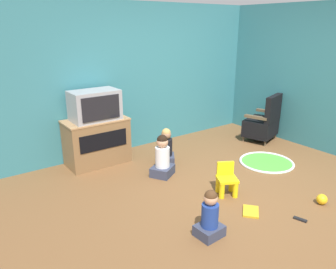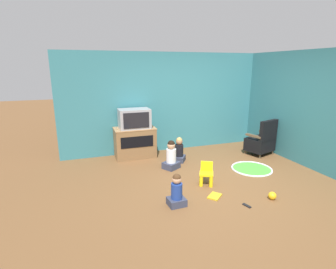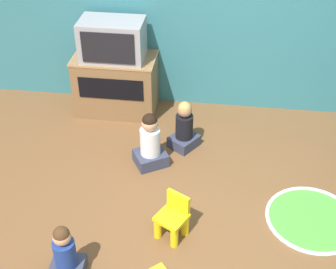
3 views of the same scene
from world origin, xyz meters
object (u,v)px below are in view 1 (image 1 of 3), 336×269
object	(u,v)px
child_watching_center	(162,158)
yellow_kid_chair	(227,181)
black_armchair	(263,123)
toy_ball	(322,199)
tv_cabinet	(97,141)
television	(95,105)
remote_control	(300,219)
child_watching_left	(166,148)
child_watching_right	(210,217)
book	(251,211)

from	to	relation	value
child_watching_center	yellow_kid_chair	bearing A→B (deg)	-100.39
black_armchair	toy_ball	size ratio (longest dim) A/B	6.86
tv_cabinet	television	world-z (taller)	television
television	toy_ball	xyz separation A→B (m)	(1.71, -2.82, -0.90)
black_armchair	toy_ball	xyz separation A→B (m)	(-1.31, -1.99, -0.29)
yellow_kid_chair	tv_cabinet	bearing A→B (deg)	143.98
television	yellow_kid_chair	distance (m)	2.28
black_armchair	remote_control	size ratio (longest dim) A/B	5.80
tv_cabinet	child_watching_left	xyz separation A→B (m)	(0.90, -0.64, -0.13)
yellow_kid_chair	toy_ball	size ratio (longest dim) A/B	3.21
child_watching_left	child_watching_center	size ratio (longest dim) A/B	0.92
black_armchair	yellow_kid_chair	distance (m)	2.37
child_watching_center	remote_control	bearing A→B (deg)	-103.34
child_watching_right	book	size ratio (longest dim) A/B	1.72
child_watching_right	toy_ball	world-z (taller)	child_watching_right
toy_ball	television	bearing A→B (deg)	121.25
television	tv_cabinet	bearing A→B (deg)	90.00
tv_cabinet	remote_control	size ratio (longest dim) A/B	6.26
child_watching_left	child_watching_right	xyz separation A→B (m)	(-0.77, -1.86, -0.02)
black_armchair	child_watching_left	distance (m)	2.14
child_watching_left	child_watching_right	size ratio (longest dim) A/B	1.08
television	remote_control	distance (m)	3.25
television	child_watching_left	bearing A→B (deg)	-34.38
tv_cabinet	black_armchair	xyz separation A→B (m)	(3.03, -0.86, -0.03)
yellow_kid_chair	child_watching_right	world-z (taller)	child_watching_right
toy_ball	child_watching_right	bearing A→B (deg)	167.54
tv_cabinet	black_armchair	bearing A→B (deg)	-15.93
remote_control	tv_cabinet	bearing A→B (deg)	6.84
child_watching_right	remote_control	xyz separation A→B (m)	(1.05, -0.40, -0.22)
black_armchair	toy_ball	bearing A→B (deg)	39.34
tv_cabinet	toy_ball	xyz separation A→B (m)	(1.71, -2.85, -0.31)
television	yellow_kid_chair	xyz separation A→B (m)	(0.94, -1.93, -0.78)
child_watching_left	child_watching_right	world-z (taller)	child_watching_left
television	child_watching_right	bearing A→B (deg)	-86.99
child_watching_left	child_watching_center	bearing A→B (deg)	172.07
black_armchair	child_watching_left	bearing A→B (deg)	-23.07
toy_ball	yellow_kid_chair	bearing A→B (deg)	131.02
child_watching_right	television	bearing A→B (deg)	90.01
tv_cabinet	television	distance (m)	0.59
child_watching_left	toy_ball	bearing A→B (deg)	-125.22
black_armchair	book	size ratio (longest dim) A/B	2.89
tv_cabinet	toy_ball	bearing A→B (deg)	-58.98
tv_cabinet	book	distance (m)	2.63
television	child_watching_center	distance (m)	1.32
remote_control	toy_ball	bearing A→B (deg)	-99.64
child_watching_center	remote_control	distance (m)	2.02
black_armchair	tv_cabinet	bearing A→B (deg)	-33.08
yellow_kid_chair	child_watching_right	size ratio (longest dim) A/B	0.79
remote_control	television	bearing A→B (deg)	7.02
tv_cabinet	remote_control	world-z (taller)	tv_cabinet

